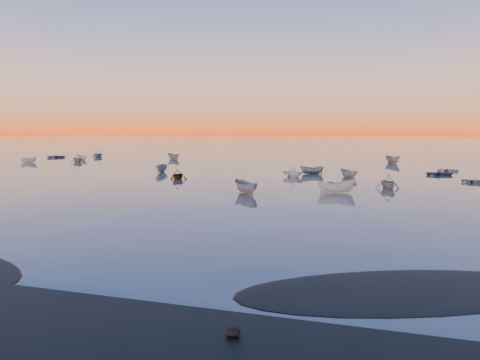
% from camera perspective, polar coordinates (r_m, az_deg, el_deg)
% --- Properties ---
extents(ground, '(600.00, 600.00, 0.00)m').
position_cam_1_polar(ground, '(120.60, 10.07, 2.86)').
color(ground, '#605650').
rests_on(ground, ground).
extents(mud_lobes, '(140.00, 6.00, 0.07)m').
position_cam_1_polar(mud_lobes, '(24.94, -21.71, -10.56)').
color(mud_lobes, black).
rests_on(mud_lobes, ground).
extents(moored_fleet, '(124.00, 58.00, 1.20)m').
position_cam_1_polar(moored_fleet, '(74.35, 5.43, 0.84)').
color(moored_fleet, silver).
rests_on(moored_fleet, ground).
extents(boat_near_center, '(2.54, 4.41, 1.43)m').
position_cam_1_polar(boat_near_center, '(52.53, 11.71, -1.54)').
color(boat_near_center, silver).
rests_on(boat_near_center, ground).
extents(boat_near_right, '(3.96, 2.83, 1.27)m').
position_cam_1_polar(boat_near_right, '(57.86, 17.59, -0.99)').
color(boat_near_right, slate).
rests_on(boat_near_right, ground).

